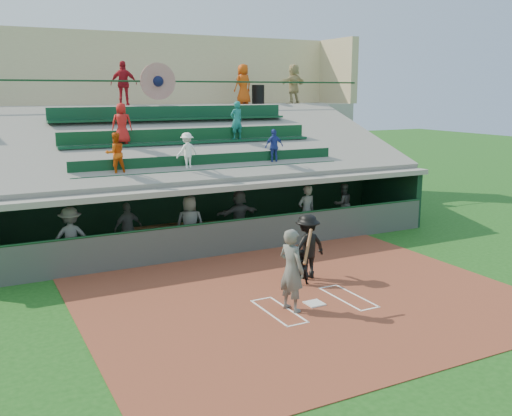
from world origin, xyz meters
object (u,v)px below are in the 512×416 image
home_plate (314,303)px  trash_bin (258,94)px  catcher (300,267)px  batter_at_plate (292,270)px

home_plate → trash_bin: size_ratio=0.48×
catcher → batter_at_plate: bearing=57.0°
batter_at_plate → catcher: bearing=52.1°
home_plate → catcher: size_ratio=0.44×
trash_bin → catcher: bearing=-112.4°
home_plate → trash_bin: trash_bin is taller
home_plate → batter_at_plate: size_ratio=0.21×
batter_at_plate → home_plate: bearing=5.9°
batter_at_plate → trash_bin: 15.31m
home_plate → catcher: (0.46, 1.44, 0.48)m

